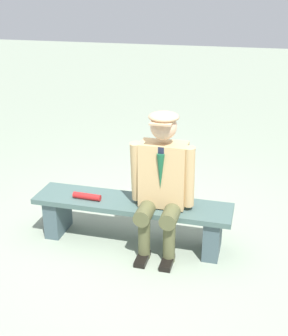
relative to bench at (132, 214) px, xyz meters
name	(u,v)px	position (x,y,z in m)	size (l,w,h in m)	color
ground_plane	(132,241)	(0.00, 0.00, -0.30)	(30.00, 30.00, 0.00)	gray
bench	(132,214)	(0.00, 0.00, 0.00)	(1.87, 0.42, 0.43)	#415A56
seated_man	(162,180)	(-0.30, 0.06, 0.41)	(0.58, 0.53, 1.32)	tan
rolled_magazine	(87,196)	(0.42, 0.07, 0.16)	(0.06, 0.06, 0.27)	#B21E1E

